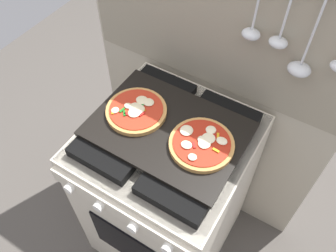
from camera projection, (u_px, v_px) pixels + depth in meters
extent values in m
plane|color=#4C4742|center=(168.00, 229.00, 1.95)|extent=(4.00, 4.00, 0.00)
cube|color=#B2A893|center=(208.00, 96.00, 1.52)|extent=(1.10, 0.03, 1.55)
cube|color=gray|center=(216.00, 25.00, 1.22)|extent=(1.08, 0.00, 0.56)
cylinder|color=silver|center=(258.00, 5.00, 1.05)|extent=(0.01, 0.01, 0.18)
ellipsoid|color=silver|center=(251.00, 34.00, 1.13)|extent=(0.06, 0.05, 0.03)
cylinder|color=silver|center=(287.00, 13.00, 1.02)|extent=(0.01, 0.01, 0.17)
ellipsoid|color=silver|center=(278.00, 42.00, 1.10)|extent=(0.06, 0.05, 0.03)
cylinder|color=silver|center=(313.00, 33.00, 1.02)|extent=(0.01, 0.01, 0.24)
ellipsoid|color=silver|center=(299.00, 69.00, 1.13)|extent=(0.08, 0.07, 0.04)
cube|color=beige|center=(168.00, 193.00, 1.62)|extent=(0.60, 0.60, 0.86)
cube|color=black|center=(168.00, 138.00, 1.28)|extent=(0.59, 0.59, 0.01)
cube|color=black|center=(136.00, 118.00, 1.31)|extent=(0.24, 0.51, 0.04)
cube|color=black|center=(202.00, 151.00, 1.22)|extent=(0.24, 0.51, 0.04)
cube|color=beige|center=(119.00, 212.00, 1.16)|extent=(0.58, 0.02, 0.07)
cylinder|color=silver|center=(69.00, 188.00, 1.22)|extent=(0.04, 0.02, 0.04)
cylinder|color=silver|center=(99.00, 207.00, 1.17)|extent=(0.04, 0.02, 0.04)
cylinder|color=silver|center=(133.00, 228.00, 1.13)|extent=(0.04, 0.02, 0.04)
cylinder|color=silver|center=(167.00, 249.00, 1.09)|extent=(0.04, 0.02, 0.04)
cube|color=black|center=(129.00, 247.00, 1.44)|extent=(0.36, 0.01, 0.28)
cube|color=black|center=(168.00, 129.00, 1.24)|extent=(0.54, 0.38, 0.02)
cylinder|color=#C18947|center=(136.00, 111.00, 1.27)|extent=(0.22, 0.22, 0.02)
cylinder|color=#B72D19|center=(136.00, 109.00, 1.26)|extent=(0.20, 0.20, 0.00)
ellipsoid|color=beige|center=(142.00, 100.00, 1.28)|extent=(0.05, 0.04, 0.01)
ellipsoid|color=beige|center=(139.00, 108.00, 1.26)|extent=(0.04, 0.05, 0.01)
ellipsoid|color=beige|center=(135.00, 112.00, 1.25)|extent=(0.03, 0.03, 0.01)
ellipsoid|color=beige|center=(135.00, 108.00, 1.26)|extent=(0.05, 0.05, 0.01)
ellipsoid|color=beige|center=(134.00, 112.00, 1.25)|extent=(0.05, 0.05, 0.01)
ellipsoid|color=beige|center=(115.00, 110.00, 1.25)|extent=(0.03, 0.03, 0.01)
ellipsoid|color=beige|center=(128.00, 106.00, 1.27)|extent=(0.03, 0.03, 0.01)
ellipsoid|color=beige|center=(148.00, 102.00, 1.28)|extent=(0.04, 0.04, 0.01)
cube|color=red|center=(142.00, 114.00, 1.24)|extent=(0.01, 0.03, 0.00)
cube|color=red|center=(127.00, 114.00, 1.24)|extent=(0.02, 0.01, 0.00)
cube|color=#19721E|center=(140.00, 110.00, 1.25)|extent=(0.02, 0.02, 0.00)
cube|color=#19721E|center=(128.00, 107.00, 1.26)|extent=(0.03, 0.01, 0.00)
cube|color=#19721E|center=(142.00, 103.00, 1.28)|extent=(0.02, 0.02, 0.00)
cube|color=#19721E|center=(133.00, 114.00, 1.24)|extent=(0.02, 0.02, 0.00)
cube|color=gold|center=(137.00, 104.00, 1.27)|extent=(0.01, 0.02, 0.00)
cube|color=gold|center=(142.00, 111.00, 1.25)|extent=(0.02, 0.03, 0.00)
cube|color=#19721E|center=(124.00, 113.00, 1.25)|extent=(0.02, 0.02, 0.00)
cube|color=#19721E|center=(122.00, 110.00, 1.25)|extent=(0.01, 0.02, 0.00)
cube|color=#19721E|center=(143.00, 98.00, 1.29)|extent=(0.02, 0.02, 0.00)
cube|color=gold|center=(113.00, 112.00, 1.25)|extent=(0.02, 0.02, 0.00)
cylinder|color=#C18947|center=(201.00, 144.00, 1.18)|extent=(0.22, 0.22, 0.02)
cylinder|color=#AD2614|center=(202.00, 142.00, 1.17)|extent=(0.20, 0.20, 0.00)
ellipsoid|color=beige|center=(205.00, 143.00, 1.16)|extent=(0.04, 0.05, 0.01)
ellipsoid|color=beige|center=(192.00, 157.00, 1.13)|extent=(0.03, 0.03, 0.01)
ellipsoid|color=beige|center=(222.00, 141.00, 1.17)|extent=(0.04, 0.03, 0.01)
ellipsoid|color=beige|center=(209.00, 138.00, 1.18)|extent=(0.05, 0.05, 0.01)
ellipsoid|color=beige|center=(204.00, 141.00, 1.17)|extent=(0.03, 0.03, 0.01)
ellipsoid|color=beige|center=(186.00, 145.00, 1.16)|extent=(0.04, 0.03, 0.01)
ellipsoid|color=beige|center=(211.00, 130.00, 1.20)|extent=(0.04, 0.04, 0.01)
ellipsoid|color=beige|center=(202.00, 140.00, 1.17)|extent=(0.03, 0.03, 0.01)
ellipsoid|color=beige|center=(187.00, 130.00, 1.20)|extent=(0.05, 0.05, 0.01)
cube|color=#19721E|center=(189.00, 130.00, 1.20)|extent=(0.01, 0.02, 0.00)
cube|color=red|center=(214.00, 136.00, 1.18)|extent=(0.02, 0.02, 0.00)
cube|color=red|center=(225.00, 140.00, 1.17)|extent=(0.03, 0.02, 0.00)
cube|color=gold|center=(216.00, 150.00, 1.15)|extent=(0.02, 0.01, 0.00)
cube|color=gold|center=(218.00, 136.00, 1.18)|extent=(0.02, 0.03, 0.00)
cube|color=red|center=(194.00, 145.00, 1.16)|extent=(0.02, 0.02, 0.00)
cube|color=#19721E|center=(184.00, 129.00, 1.20)|extent=(0.01, 0.02, 0.00)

